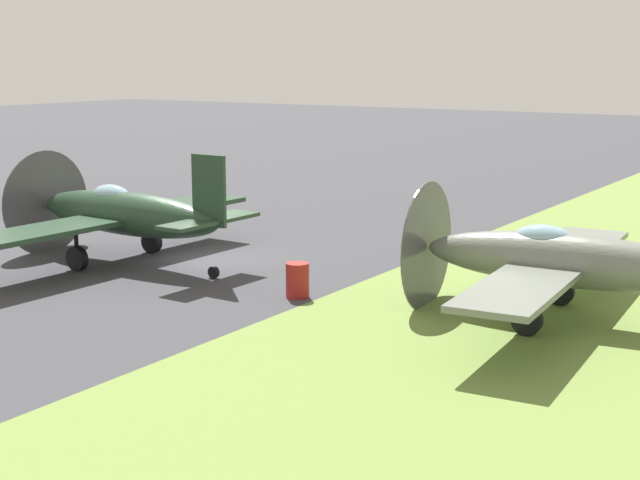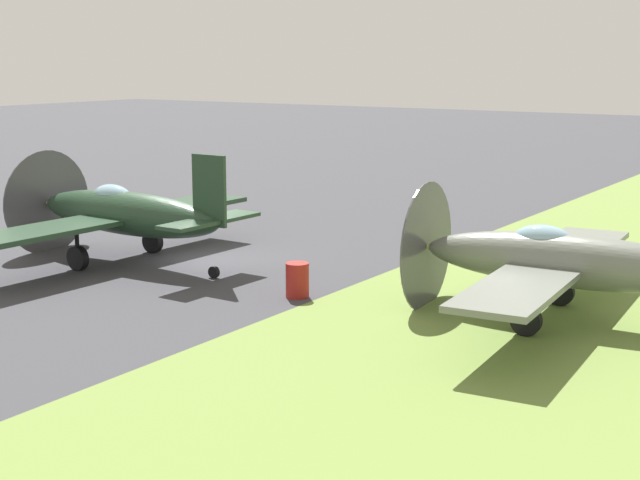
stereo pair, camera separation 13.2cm
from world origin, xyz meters
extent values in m
plane|color=#38383D|center=(0.00, 0.00, 0.00)|extent=(160.00, 160.00, 0.00)
cube|color=olive|center=(0.00, -10.74, 0.00)|extent=(120.00, 11.00, 0.01)
ellipsoid|color=#233D28|center=(-1.34, 1.82, 1.52)|extent=(1.51, 7.16, 1.30)
cube|color=#233D28|center=(-1.33, 2.24, 1.36)|extent=(10.10, 2.08, 0.15)
cube|color=#233D28|center=(-1.43, -1.42, 2.46)|extent=(0.14, 1.15, 1.99)
cube|color=#233D28|center=(-1.43, -1.42, 1.62)|extent=(3.38, 1.04, 0.10)
cone|color=#B7B24C|center=(-1.22, 5.64, 1.52)|extent=(0.69, 0.75, 0.67)
cylinder|color=#4C4C51|center=(-1.23, 5.43, 1.52)|extent=(3.35, 0.14, 3.35)
ellipsoid|color=#8CB2C6|center=(-1.32, 2.45, 1.97)|extent=(0.78, 1.49, 0.73)
cylinder|color=black|center=(-2.84, 2.39, 0.36)|extent=(0.25, 0.72, 0.71)
cylinder|color=black|center=(-2.84, 2.39, 0.86)|extent=(0.13, 0.13, 1.01)
cylinder|color=black|center=(0.20, 2.30, 0.36)|extent=(0.25, 0.72, 0.71)
cylinder|color=black|center=(0.20, 2.30, 0.86)|extent=(0.13, 0.13, 1.01)
cylinder|color=black|center=(-1.44, -1.53, 0.17)|extent=(0.14, 0.34, 0.34)
ellipsoid|color=slate|center=(-0.46, -11.27, 1.47)|extent=(1.80, 6.97, 1.26)
cube|color=slate|center=(-0.49, -10.86, 1.32)|extent=(9.84, 2.50, 0.14)
cone|color=#B7B24C|center=(-0.75, -7.58, 1.47)|extent=(0.70, 0.76, 0.65)
cylinder|color=#4C4C51|center=(-0.74, -7.78, 1.47)|extent=(3.24, 0.30, 3.24)
ellipsoid|color=#8CB2C6|center=(-0.51, -10.66, 1.91)|extent=(0.82, 1.47, 0.71)
cylinder|color=black|center=(-1.96, -10.88, 0.34)|extent=(0.28, 0.70, 0.69)
cylinder|color=black|center=(-1.96, -10.88, 0.83)|extent=(0.12, 0.12, 0.97)
cylinder|color=black|center=(0.97, -10.64, 0.34)|extent=(0.28, 0.70, 0.69)
cylinder|color=black|center=(0.97, -10.64, 0.83)|extent=(0.12, 0.12, 0.97)
cylinder|color=maroon|center=(-1.92, -4.69, 0.45)|extent=(0.60, 0.60, 0.90)
camera|label=1|loc=(-21.41, -17.93, 6.11)|focal=52.90mm
camera|label=2|loc=(-21.34, -18.04, 6.11)|focal=52.90mm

